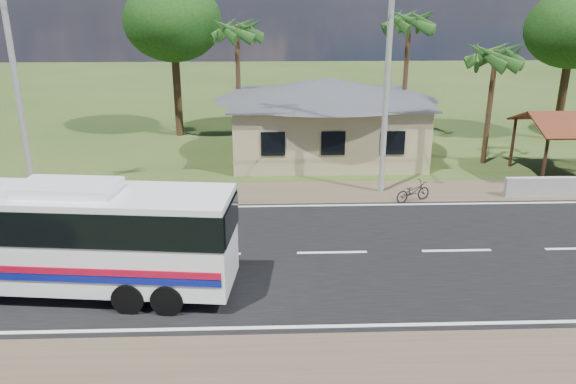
% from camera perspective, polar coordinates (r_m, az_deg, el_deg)
% --- Properties ---
extents(ground, '(120.00, 120.00, 0.00)m').
position_cam_1_polar(ground, '(20.20, 4.49, -6.19)').
color(ground, '#2C4318').
rests_on(ground, ground).
extents(road, '(120.00, 16.00, 0.03)m').
position_cam_1_polar(road, '(20.20, 4.49, -6.17)').
color(road, black).
rests_on(road, ground).
extents(house, '(12.40, 10.00, 5.00)m').
position_cam_1_polar(house, '(31.83, 3.84, 8.42)').
color(house, tan).
rests_on(house, ground).
extents(utility_poles, '(32.80, 2.22, 11.00)m').
position_cam_1_polar(utility_poles, '(25.22, 9.37, 12.49)').
color(utility_poles, '#9E9E99').
rests_on(utility_poles, ground).
extents(palm_near, '(2.80, 2.80, 6.70)m').
position_cam_1_polar(palm_near, '(31.50, 20.34, 12.82)').
color(palm_near, '#47301E').
rests_on(palm_near, ground).
extents(palm_mid, '(2.80, 2.80, 8.20)m').
position_cam_1_polar(palm_mid, '(34.61, 12.21, 16.47)').
color(palm_mid, '#47301E').
rests_on(palm_mid, ground).
extents(palm_far, '(2.80, 2.80, 7.70)m').
position_cam_1_polar(palm_far, '(34.19, -5.23, 15.97)').
color(palm_far, '#47301E').
rests_on(palm_far, ground).
extents(tree_behind_house, '(6.00, 6.00, 9.61)m').
position_cam_1_polar(tree_behind_house, '(36.58, -11.62, 16.59)').
color(tree_behind_house, '#47301E').
rests_on(tree_behind_house, ground).
extents(tree_behind_shed, '(5.60, 5.60, 9.02)m').
position_cam_1_polar(tree_behind_shed, '(38.70, 26.97, 14.44)').
color(tree_behind_shed, '#47301E').
rests_on(tree_behind_shed, ground).
extents(coach_bus, '(11.65, 3.65, 3.56)m').
position_cam_1_polar(coach_bus, '(18.41, -23.56, -3.58)').
color(coach_bus, white).
rests_on(coach_bus, ground).
extents(motorcycle, '(1.86, 1.27, 0.92)m').
position_cam_1_polar(motorcycle, '(25.46, 12.58, 0.05)').
color(motorcycle, black).
rests_on(motorcycle, ground).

